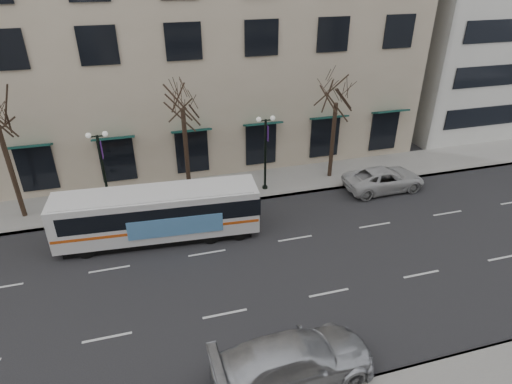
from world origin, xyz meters
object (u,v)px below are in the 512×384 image
object	(u,v)px
city_bus	(159,213)
silver_car	(294,360)
lamp_post_right	(265,150)
tree_far_mid	(181,93)
white_pickup	(384,179)
lamp_post_left	(103,168)
tree_far_right	(337,88)

from	to	relation	value
city_bus	silver_car	distance (m)	11.31
lamp_post_right	tree_far_mid	bearing A→B (deg)	173.17
tree_far_mid	white_pickup	bearing A→B (deg)	-11.51
lamp_post_left	lamp_post_right	xyz separation A→B (m)	(10.00, 0.00, 0.00)
lamp_post_left	city_bus	size ratio (longest dim) A/B	0.47
tree_far_right	silver_car	size ratio (longest dim) A/B	1.31
city_bus	silver_car	size ratio (longest dim) A/B	1.80
tree_far_right	city_bus	distance (m)	13.81
lamp_post_left	lamp_post_right	world-z (taller)	same
tree_far_right	lamp_post_left	bearing A→B (deg)	-177.71
white_pickup	lamp_post_right	bearing A→B (deg)	74.46
lamp_post_right	silver_car	world-z (taller)	lamp_post_right
tree_far_mid	tree_far_right	bearing A→B (deg)	-0.00
lamp_post_right	silver_car	bearing A→B (deg)	-102.55
lamp_post_left	tree_far_mid	bearing A→B (deg)	6.85
lamp_post_left	city_bus	world-z (taller)	lamp_post_left
lamp_post_left	silver_car	bearing A→B (deg)	-64.64
tree_far_mid	tree_far_right	world-z (taller)	tree_far_mid
lamp_post_left	lamp_post_right	size ratio (longest dim) A/B	1.00
tree_far_right	white_pickup	world-z (taller)	tree_far_right
lamp_post_left	silver_car	world-z (taller)	lamp_post_left
tree_far_right	city_bus	xyz separation A→B (m)	(-12.18, -4.40, -4.80)
city_bus	silver_car	world-z (taller)	city_bus
tree_far_mid	tree_far_right	distance (m)	10.01
lamp_post_right	silver_car	size ratio (longest dim) A/B	0.85
lamp_post_left	silver_car	distance (m)	16.02
lamp_post_left	white_pickup	world-z (taller)	lamp_post_left
lamp_post_left	white_pickup	size ratio (longest dim) A/B	0.95
white_pickup	lamp_post_left	bearing A→B (deg)	82.49
tree_far_right	lamp_post_right	bearing A→B (deg)	-173.15
tree_far_mid	tree_far_right	size ratio (longest dim) A/B	1.06
lamp_post_left	white_pickup	xyz separation A→B (m)	(17.76, -2.00, -2.18)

